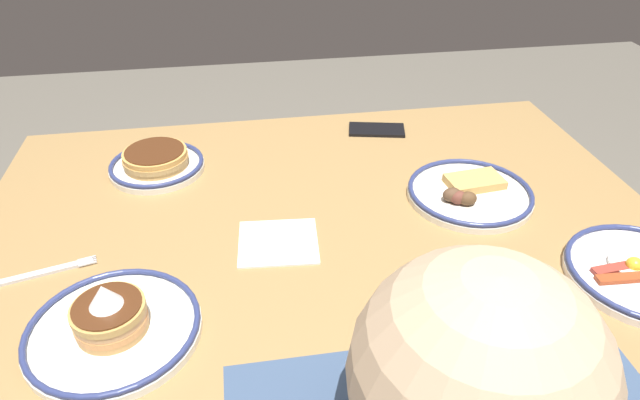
% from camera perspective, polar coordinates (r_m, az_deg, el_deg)
% --- Properties ---
extents(dining_table, '(1.38, 0.94, 0.74)m').
position_cam_1_polar(dining_table, '(1.18, 0.12, -4.24)').
color(dining_table, '#9C7847').
rests_on(dining_table, ground_plane).
extents(plate_near_main, '(0.26, 0.26, 0.04)m').
position_cam_1_polar(plate_near_main, '(1.23, 15.10, 0.76)').
color(plate_near_main, silver).
rests_on(plate_near_main, dining_table).
extents(plate_far_companion, '(0.22, 0.22, 0.05)m').
position_cam_1_polar(plate_far_companion, '(1.33, -16.44, 3.72)').
color(plate_far_companion, silver).
rests_on(plate_far_companion, dining_table).
extents(plate_far_side, '(0.27, 0.27, 0.10)m').
position_cam_1_polar(plate_far_side, '(0.93, -20.52, -11.95)').
color(plate_far_side, white).
rests_on(plate_far_side, dining_table).
extents(drinking_glass, '(0.08, 0.08, 0.13)m').
position_cam_1_polar(drinking_glass, '(0.87, 18.64, -11.76)').
color(drinking_glass, silver).
rests_on(drinking_glass, dining_table).
extents(cell_phone, '(0.16, 0.10, 0.01)m').
position_cam_1_polar(cell_phone, '(1.47, 5.84, 7.19)').
color(cell_phone, black).
rests_on(cell_phone, dining_table).
extents(paper_napkin, '(0.16, 0.15, 0.00)m').
position_cam_1_polar(paper_napkin, '(1.07, -4.31, -4.35)').
color(paper_napkin, white).
rests_on(paper_napkin, dining_table).
extents(fork_near, '(0.19, 0.06, 0.01)m').
position_cam_1_polar(fork_near, '(1.11, -26.67, -6.70)').
color(fork_near, silver).
rests_on(fork_near, dining_table).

